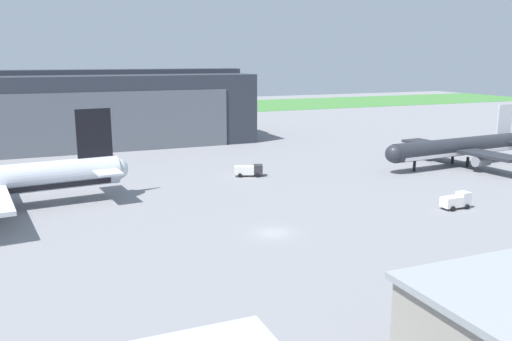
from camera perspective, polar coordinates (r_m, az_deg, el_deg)
ground_plane at (r=67.04m, az=1.84°, el=-6.72°), size 440.00×440.00×0.00m
grass_field_strip at (r=228.42m, az=-16.09°, el=6.17°), size 440.00×56.00×0.08m
maintenance_hangar at (r=141.99m, az=-15.65°, el=6.46°), size 70.08×31.81×18.61m
airliner_far_right at (r=114.50m, az=20.70°, el=2.29°), size 35.72×27.69×11.95m
ops_van at (r=98.15m, az=-0.77°, el=0.04°), size 5.52×3.62×2.14m
fuel_bowser at (r=82.54m, az=20.71°, el=-3.05°), size 4.51×2.24×2.37m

